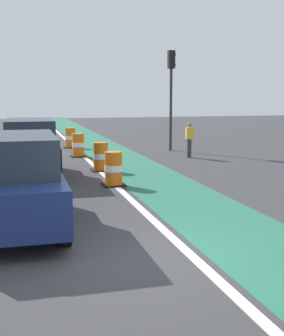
% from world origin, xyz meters
% --- Properties ---
extents(ground_plane, '(100.00, 100.00, 0.00)m').
position_xyz_m(ground_plane, '(0.00, 0.00, 0.00)').
color(ground_plane, '#38383A').
extents(bike_lane_strip, '(2.50, 80.00, 0.01)m').
position_xyz_m(bike_lane_strip, '(2.40, 12.00, 0.00)').
color(bike_lane_strip, '#286B51').
rests_on(bike_lane_strip, ground).
extents(lane_divider_stripe, '(0.20, 80.00, 0.01)m').
position_xyz_m(lane_divider_stripe, '(0.90, 12.00, 0.01)').
color(lane_divider_stripe, silver).
rests_on(lane_divider_stripe, ground).
extents(parked_suv_nearest, '(1.93, 4.60, 2.04)m').
position_xyz_m(parked_suv_nearest, '(-2.10, 2.38, 1.04)').
color(parked_suv_nearest, navy).
rests_on(parked_suv_nearest, ground).
extents(parked_suv_second, '(1.99, 4.64, 2.04)m').
position_xyz_m(parked_suv_second, '(-1.65, 8.67, 1.04)').
color(parked_suv_second, black).
rests_on(parked_suv_second, ground).
extents(traffic_barrel_front, '(0.73, 0.73, 1.09)m').
position_xyz_m(traffic_barrel_front, '(0.85, 6.48, 0.53)').
color(traffic_barrel_front, orange).
rests_on(traffic_barrel_front, ground).
extents(traffic_barrel_mid, '(0.73, 0.73, 1.09)m').
position_xyz_m(traffic_barrel_mid, '(0.96, 9.45, 0.53)').
color(traffic_barrel_mid, orange).
rests_on(traffic_barrel_mid, ground).
extents(traffic_barrel_back, '(0.73, 0.73, 1.09)m').
position_xyz_m(traffic_barrel_back, '(0.64, 13.71, 0.53)').
color(traffic_barrel_back, orange).
rests_on(traffic_barrel_back, ground).
extents(traffic_barrel_far, '(0.73, 0.73, 1.09)m').
position_xyz_m(traffic_barrel_far, '(0.69, 17.50, 0.53)').
color(traffic_barrel_far, orange).
rests_on(traffic_barrel_far, ground).
extents(traffic_light_corner, '(0.41, 0.32, 5.10)m').
position_xyz_m(traffic_light_corner, '(5.61, 14.84, 3.50)').
color(traffic_light_corner, '#2D2D2D').
rests_on(traffic_light_corner, ground).
extents(pedestrian_crossing, '(0.34, 0.20, 1.61)m').
position_xyz_m(pedestrian_crossing, '(5.57, 12.05, 0.86)').
color(pedestrian_crossing, '#33333D').
rests_on(pedestrian_crossing, ground).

